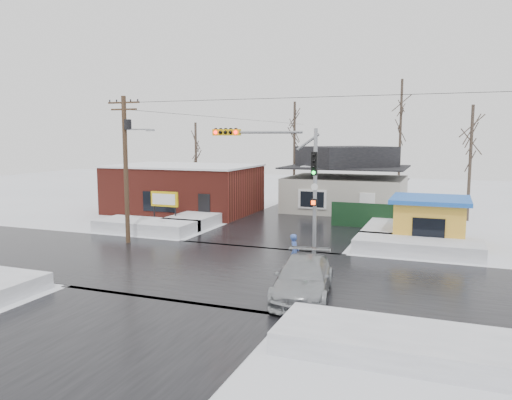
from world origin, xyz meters
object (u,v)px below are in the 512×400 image
(utility_pole, at_px, (127,161))
(pedestrian, at_px, (295,253))
(traffic_signal, at_px, (286,175))
(kiosk, at_px, (430,220))
(marquee_sign, at_px, (164,200))
(car, at_px, (303,279))

(utility_pole, relative_size, pedestrian, 4.91)
(traffic_signal, xyz_separation_m, kiosk, (7.07, 7.03, -3.08))
(marquee_sign, xyz_separation_m, pedestrian, (12.56, -8.61, -1.00))
(pedestrian, height_order, car, pedestrian)
(pedestrian, bearing_deg, kiosk, -39.15)
(pedestrian, bearing_deg, car, -164.37)
(marquee_sign, height_order, kiosk, kiosk)
(traffic_signal, bearing_deg, kiosk, 44.84)
(traffic_signal, relative_size, kiosk, 1.52)
(traffic_signal, height_order, kiosk, traffic_signal)
(traffic_signal, distance_m, pedestrian, 4.33)
(marquee_sign, height_order, pedestrian, marquee_sign)
(marquee_sign, height_order, car, marquee_sign)
(traffic_signal, xyz_separation_m, marquee_sign, (-11.43, 6.53, -2.62))
(kiosk, relative_size, pedestrian, 2.51)
(utility_pole, height_order, kiosk, utility_pole)
(pedestrian, xyz_separation_m, car, (1.49, -3.75, -0.12))
(utility_pole, xyz_separation_m, car, (12.98, -6.37, -4.32))
(traffic_signal, height_order, marquee_sign, traffic_signal)
(utility_pole, bearing_deg, traffic_signal, -2.95)
(kiosk, bearing_deg, utility_pole, -159.56)
(utility_pole, xyz_separation_m, kiosk, (17.43, 6.49, -3.65))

